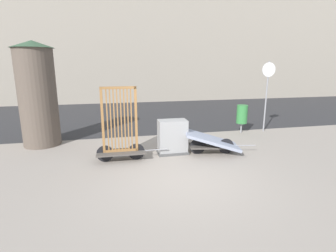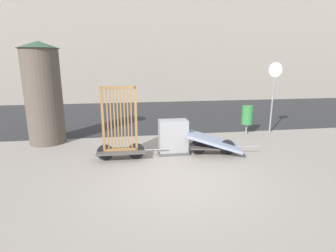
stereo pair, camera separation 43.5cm
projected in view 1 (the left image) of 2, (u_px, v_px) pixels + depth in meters
The scene contains 9 objects.
ground_plane at pixel (182, 179), 6.54m from camera, with size 60.00×60.00×0.00m, color gray.
road_strip at pixel (141, 114), 14.87m from camera, with size 56.00×9.25×0.01m.
building_facade at pixel (129, 5), 19.53m from camera, with size 48.00×4.00×14.08m.
bike_cart_with_bedframe at pixel (120, 136), 7.59m from camera, with size 2.10×0.64×2.18m.
bike_cart_with_mattress at pixel (212, 142), 8.26m from camera, with size 2.30×1.23×0.75m.
utility_cabinet at pixel (172, 138), 8.29m from camera, with size 0.96×0.57×1.09m.
trash_bin at pixel (242, 114), 10.71m from camera, with size 0.44×0.44×1.16m.
sign_post at pixel (267, 87), 10.66m from camera, with size 0.58×0.06×2.90m.
advertising_column at pixel (37, 94), 8.89m from camera, with size 1.39×1.39×3.54m.
Camera 1 is at (-1.62, -5.84, 2.81)m, focal length 28.00 mm.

